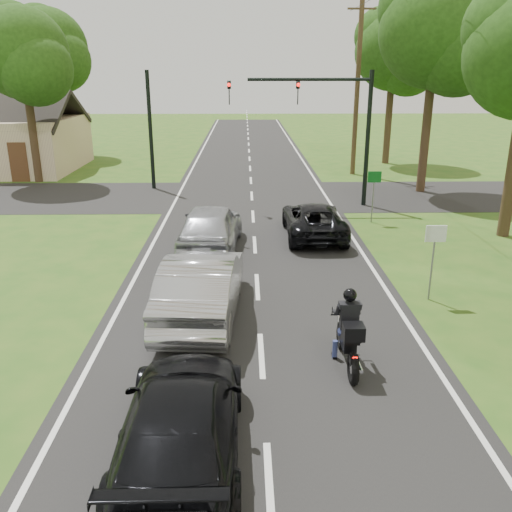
% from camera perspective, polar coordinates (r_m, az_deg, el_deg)
% --- Properties ---
extents(ground, '(140.00, 140.00, 0.00)m').
position_cam_1_polar(ground, '(12.20, 0.57, -10.42)').
color(ground, '#2A5417').
rests_on(ground, ground).
extents(road, '(8.00, 100.00, 0.01)m').
position_cam_1_polar(road, '(21.47, -0.24, 2.82)').
color(road, black).
rests_on(road, ground).
extents(cross_road, '(60.00, 7.00, 0.01)m').
position_cam_1_polar(cross_road, '(27.29, -0.45, 6.33)').
color(cross_road, black).
rests_on(cross_road, ground).
extents(motorcycle_rider, '(0.58, 2.06, 1.78)m').
position_cam_1_polar(motorcycle_rider, '(11.62, 9.71, -8.37)').
color(motorcycle_rider, black).
rests_on(motorcycle_rider, ground).
extents(dark_suv, '(2.15, 4.61, 1.28)m').
position_cam_1_polar(dark_suv, '(20.53, 6.08, 3.82)').
color(dark_suv, black).
rests_on(dark_suv, road).
extents(silver_sedan, '(2.08, 5.13, 1.66)m').
position_cam_1_polar(silver_sedan, '(13.73, -5.72, -3.13)').
color(silver_sedan, '#ACACB1').
rests_on(silver_sedan, road).
extents(silver_suv, '(2.28, 4.96, 1.65)m').
position_cam_1_polar(silver_suv, '(18.88, -4.80, 3.09)').
color(silver_suv, '#AEB0B6').
rests_on(silver_suv, road).
extents(dark_car_behind, '(1.97, 4.76, 1.38)m').
position_cam_1_polar(dark_car_behind, '(9.07, -7.85, -16.91)').
color(dark_car_behind, black).
rests_on(dark_car_behind, road).
extents(traffic_signal, '(6.38, 0.44, 6.00)m').
position_cam_1_polar(traffic_signal, '(24.96, 7.53, 14.59)').
color(traffic_signal, black).
rests_on(traffic_signal, ground).
extents(signal_pole_far, '(0.20, 0.20, 6.00)m').
position_cam_1_polar(signal_pole_far, '(29.18, -11.05, 12.78)').
color(signal_pole_far, black).
rests_on(signal_pole_far, ground).
extents(utility_pole_far, '(1.60, 0.28, 10.00)m').
position_cam_1_polar(utility_pole_far, '(33.28, 10.62, 17.14)').
color(utility_pole_far, brown).
rests_on(utility_pole_far, ground).
extents(sign_white, '(0.55, 0.07, 2.12)m').
position_cam_1_polar(sign_white, '(15.15, 18.30, 1.16)').
color(sign_white, slate).
rests_on(sign_white, ground).
extents(sign_green, '(0.55, 0.07, 2.12)m').
position_cam_1_polar(sign_green, '(22.66, 12.31, 7.39)').
color(sign_green, slate).
rests_on(sign_green, ground).
extents(tree_row_d, '(5.76, 5.58, 10.45)m').
position_cam_1_polar(tree_row_d, '(29.00, 19.12, 20.89)').
color(tree_row_d, '#332316').
rests_on(tree_row_d, ground).
extents(tree_row_e, '(5.28, 5.12, 9.61)m').
position_cam_1_polar(tree_row_e, '(37.71, 14.79, 19.70)').
color(tree_row_e, '#332316').
rests_on(tree_row_e, ground).
extents(tree_left_near, '(5.12, 4.96, 9.22)m').
position_cam_1_polar(tree_left_near, '(32.47, -22.98, 18.56)').
color(tree_left_near, '#332316').
rests_on(tree_left_near, ground).
extents(tree_left_far, '(5.76, 5.58, 10.14)m').
position_cam_1_polar(tree_left_far, '(42.54, -20.71, 19.41)').
color(tree_left_far, '#332316').
rests_on(tree_left_far, ground).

